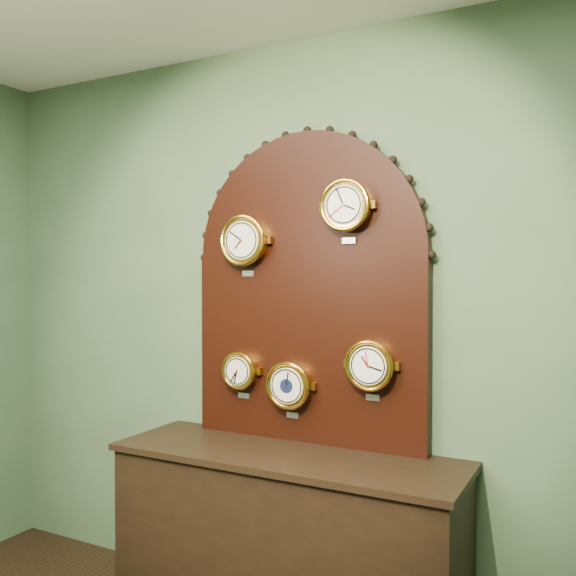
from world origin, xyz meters
The scene contains 8 objects.
wall_back centered at (0.00, 2.50, 1.40)m, with size 4.00×4.00×0.00m, color #456142.
shop_counter centered at (0.00, 2.23, 0.40)m, with size 1.60×0.50×0.80m, color black.
display_board centered at (0.00, 2.45, 1.63)m, with size 1.26×0.06×1.53m.
roman_clock centered at (-0.31, 2.38, 1.81)m, with size 0.26×0.08×0.31m.
arabic_clock centered at (0.23, 2.38, 1.96)m, with size 0.24×0.08×0.29m.
hygrometer centered at (-0.34, 2.38, 1.16)m, with size 0.19×0.08×0.24m.
barometer centered at (-0.06, 2.38, 1.11)m, with size 0.23×0.08×0.28m.
tide_clock centered at (0.35, 2.38, 1.23)m, with size 0.23×0.08×0.28m.
Camera 1 is at (1.32, -0.25, 1.65)m, focal length 38.74 mm.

